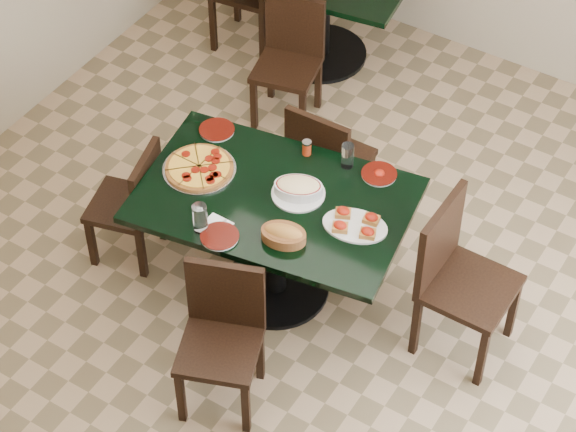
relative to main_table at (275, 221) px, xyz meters
The scene contains 18 objects.
floor 0.62m from the main_table, 18.08° to the right, with size 5.50×5.50×0.00m, color #937655.
main_table is the anchor object (origin of this frame).
chair_far 0.66m from the main_table, 95.49° to the left, with size 0.41×0.41×0.88m.
chair_near 0.73m from the main_table, 79.08° to the right, with size 0.52×0.52×0.86m.
chair_right 1.01m from the main_table, 12.32° to the left, with size 0.46×0.46×0.97m.
chair_left 0.86m from the main_table, 167.30° to the right, with size 0.46×0.46×0.80m.
back_chair_near 1.60m from the main_table, 118.91° to the left, with size 0.48×0.48×0.85m.
pepperoni_pizza 0.50m from the main_table, behind, with size 0.40×0.40×0.04m.
lasagna_casserole 0.26m from the main_table, 42.32° to the left, with size 0.31×0.29×0.09m.
bread_basket 0.38m from the main_table, 48.88° to the right, with size 0.27×0.22×0.10m.
bruschetta_platter 0.52m from the main_table, ahead, with size 0.39×0.31×0.05m.
side_plate_near 0.45m from the main_table, 101.84° to the right, with size 0.20×0.20×0.02m.
side_plate_far_r 0.62m from the main_table, 48.81° to the left, with size 0.20×0.20×0.03m.
side_plate_far_l 0.65m from the main_table, 153.90° to the left, with size 0.20×0.20×0.02m.
napkin_setting 0.41m from the main_table, 112.74° to the right, with size 0.15×0.15×0.01m.
water_glass_a 0.53m from the main_table, 63.92° to the left, with size 0.07×0.07×0.15m, color silver.
water_glass_b 0.52m from the main_table, 116.69° to the right, with size 0.08×0.08×0.17m, color silver.
pepper_shaker 0.45m from the main_table, 94.84° to the left, with size 0.05×0.05×0.09m.
Camera 1 is at (2.06, -3.46, 4.98)m, focal length 70.00 mm.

